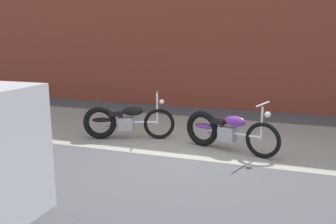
% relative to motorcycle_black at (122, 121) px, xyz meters
% --- Properties ---
extents(ground_plane, '(80.00, 80.00, 0.00)m').
position_rel_motorcycle_black_xyz_m(ground_plane, '(1.71, -0.82, -0.40)').
color(ground_plane, '#47474C').
extents(sidewalk_slab, '(36.00, 3.50, 0.01)m').
position_rel_motorcycle_black_xyz_m(sidewalk_slab, '(1.71, 0.93, -0.40)').
color(sidewalk_slab, gray).
rests_on(sidewalk_slab, ground).
extents(brick_building_wall, '(36.00, 0.50, 6.48)m').
position_rel_motorcycle_black_xyz_m(brick_building_wall, '(1.71, 4.38, 2.84)').
color(brick_building_wall, brown).
rests_on(brick_building_wall, ground).
extents(motorcycle_black, '(1.93, 0.87, 1.03)m').
position_rel_motorcycle_black_xyz_m(motorcycle_black, '(0.00, 0.00, 0.00)').
color(motorcycle_black, black).
rests_on(motorcycle_black, ground).
extents(motorcycle_purple, '(1.95, 0.82, 1.03)m').
position_rel_motorcycle_black_xyz_m(motorcycle_purple, '(2.25, -0.06, 0.00)').
color(motorcycle_purple, black).
rests_on(motorcycle_purple, ground).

